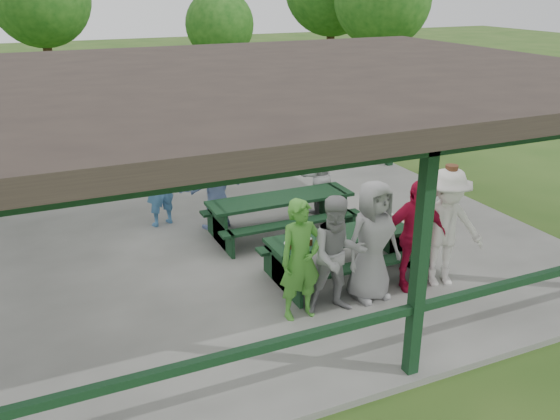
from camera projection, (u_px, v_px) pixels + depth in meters
name	position (u px, v px, depth m)	size (l,w,h in m)	color
ground	(284.00, 257.00, 10.67)	(90.00, 90.00, 0.00)	#2A4D18
concrete_slab	(284.00, 255.00, 10.65)	(10.00, 8.00, 0.10)	slate
pavilion_structure	(284.00, 80.00, 9.53)	(10.60, 8.60, 3.24)	black
picnic_table_near	(346.00, 248.00, 9.66)	(2.64, 1.39, 0.75)	black
picnic_table_far	(281.00, 210.00, 11.26)	(2.79, 1.39, 0.75)	black
table_setting	(349.00, 230.00, 9.60)	(2.40, 0.45, 0.10)	white
contestant_green	(301.00, 260.00, 8.31)	(0.65, 0.43, 1.79)	#479431
contestant_grey_left	(338.00, 255.00, 8.45)	(0.87, 0.68, 1.78)	#959597
contestant_grey_mid	(373.00, 241.00, 8.81)	(0.92, 0.60, 1.88)	gray
contestant_red	(414.00, 235.00, 9.12)	(1.04, 0.43, 1.78)	#B20F34
contestant_white_fedora	(445.00, 228.00, 9.22)	(1.40, 1.06, 1.98)	silver
spectator_lblue	(216.00, 189.00, 11.48)	(1.44, 0.46, 1.56)	#89A1D4
spectator_blue	(159.00, 185.00, 11.55)	(0.61, 0.40, 1.68)	teal
spectator_grey	(317.00, 175.00, 12.25)	(0.79, 0.61, 1.62)	#9C9C9E
pickup_truck	(255.00, 124.00, 17.50)	(2.32, 5.04, 1.40)	silver
farm_trailer	(138.00, 135.00, 16.42)	(3.83, 1.90, 1.33)	#1A4D91
tree_mid	(220.00, 25.00, 24.32)	(2.81, 2.81, 4.39)	black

